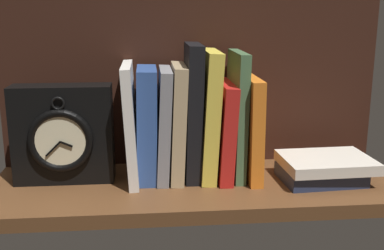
# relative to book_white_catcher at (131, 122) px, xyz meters

# --- Properties ---
(ground_plane) EXTENTS (0.77, 0.27, 0.03)m
(ground_plane) POSITION_rel_book_white_catcher_xyz_m (0.12, -0.04, -0.12)
(ground_plane) COLOR brown
(back_panel) EXTENTS (0.77, 0.01, 0.41)m
(back_panel) POSITION_rel_book_white_catcher_xyz_m (0.12, 0.09, 0.10)
(back_panel) COLOR black
(back_panel) RESTS_ON ground_plane
(book_white_catcher) EXTENTS (0.03, 0.16, 0.22)m
(book_white_catcher) POSITION_rel_book_white_catcher_xyz_m (0.00, 0.00, 0.00)
(book_white_catcher) COLOR silver
(book_white_catcher) RESTS_ON ground_plane
(book_blue_modern) EXTENTS (0.04, 0.12, 0.21)m
(book_blue_modern) POSITION_rel_book_white_catcher_xyz_m (0.03, 0.00, -0.00)
(book_blue_modern) COLOR #2D4C8E
(book_blue_modern) RESTS_ON ground_plane
(book_gray_chess) EXTENTS (0.03, 0.13, 0.21)m
(book_gray_chess) POSITION_rel_book_white_catcher_xyz_m (0.06, 0.00, -0.00)
(book_gray_chess) COLOR gray
(book_gray_chess) RESTS_ON ground_plane
(book_tan_shortstories) EXTENTS (0.03, 0.14, 0.22)m
(book_tan_shortstories) POSITION_rel_book_white_catcher_xyz_m (0.09, 0.00, -0.00)
(book_tan_shortstories) COLOR tan
(book_tan_shortstories) RESTS_ON ground_plane
(book_black_skeptic) EXTENTS (0.03, 0.12, 0.25)m
(book_black_skeptic) POSITION_rel_book_white_catcher_xyz_m (0.12, 0.00, 0.02)
(book_black_skeptic) COLOR black
(book_black_skeptic) RESTS_ON ground_plane
(book_yellow_seinlanguage) EXTENTS (0.04, 0.14, 0.24)m
(book_yellow_seinlanguage) POSITION_rel_book_white_catcher_xyz_m (0.15, 0.00, 0.01)
(book_yellow_seinlanguage) COLOR gold
(book_yellow_seinlanguage) RESTS_ON ground_plane
(book_red_requiem) EXTENTS (0.03, 0.15, 0.18)m
(book_red_requiem) POSITION_rel_book_white_catcher_xyz_m (0.18, 0.00, -0.02)
(book_red_requiem) COLOR red
(book_red_requiem) RESTS_ON ground_plane
(book_green_romantic) EXTENTS (0.02, 0.14, 0.24)m
(book_green_romantic) POSITION_rel_book_white_catcher_xyz_m (0.20, 0.00, 0.01)
(book_green_romantic) COLOR #476B44
(book_green_romantic) RESTS_ON ground_plane
(book_orange_pandolfini) EXTENTS (0.02, 0.17, 0.19)m
(book_orange_pandolfini) POSITION_rel_book_white_catcher_xyz_m (0.23, 0.00, -0.01)
(book_orange_pandolfini) COLOR orange
(book_orange_pandolfini) RESTS_ON ground_plane
(framed_clock) EXTENTS (0.18, 0.07, 0.18)m
(framed_clock) POSITION_rel_book_white_catcher_xyz_m (-0.12, -0.01, -0.02)
(framed_clock) COLOR black
(framed_clock) RESTS_ON ground_plane
(book_stack_side) EXTENTS (0.17, 0.13, 0.05)m
(book_stack_side) POSITION_rel_book_white_catcher_xyz_m (0.36, -0.05, -0.08)
(book_stack_side) COLOR #232D4C
(book_stack_side) RESTS_ON ground_plane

